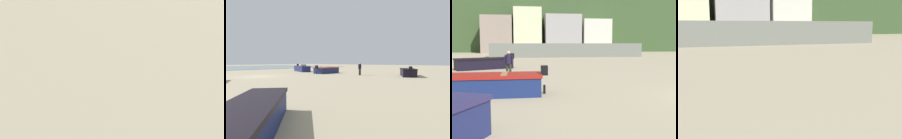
# 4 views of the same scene
# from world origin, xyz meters

# --- Properties ---
(harbor_pier) EXTENTS (21.84, 2.40, 1.99)m
(harbor_pier) POSITION_xyz_m (-2.37, 30.00, 0.99)
(harbor_pier) COLOR slate
(harbor_pier) RESTS_ON ground
(townhouse_centre_left) EXTENTS (5.44, 5.73, 8.99)m
(townhouse_centre_left) POSITION_xyz_m (-8.01, 46.86, 4.50)
(townhouse_centre_left) COLOR beige
(townhouse_centre_left) RESTS_ON ground
(townhouse_centre) EXTENTS (7.18, 6.04, 7.72)m
(townhouse_centre) POSITION_xyz_m (-0.93, 47.02, 3.86)
(townhouse_centre) COLOR #979594
(townhouse_centre) RESTS_ON ground
(townhouse_right) EXTENTS (5.72, 6.29, 6.84)m
(townhouse_right) POSITION_xyz_m (5.99, 47.15, 3.42)
(townhouse_right) COLOR beige
(townhouse_right) RESTS_ON ground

